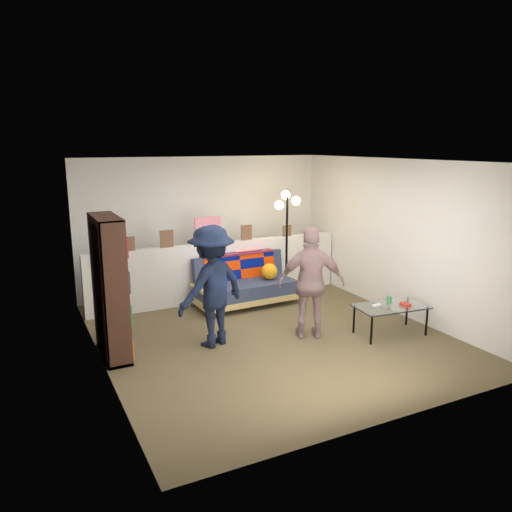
{
  "coord_description": "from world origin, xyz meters",
  "views": [
    {
      "loc": [
        -3.08,
        -5.82,
        2.63
      ],
      "look_at": [
        0.0,
        0.4,
        1.05
      ],
      "focal_mm": 35.0,
      "sensor_mm": 36.0,
      "label": 1
    }
  ],
  "objects_px": {
    "coffee_table": "(391,308)",
    "floor_lamp": "(287,223)",
    "person_left": "(212,286)",
    "person_right": "(311,283)",
    "bookshelf": "(110,292)",
    "futon_sofa": "(246,284)"
  },
  "relations": [
    {
      "from": "futon_sofa",
      "to": "coffee_table",
      "type": "relative_size",
      "value": 1.67
    },
    {
      "from": "person_right",
      "to": "person_left",
      "type": "bearing_deg",
      "value": 10.69
    },
    {
      "from": "coffee_table",
      "to": "floor_lamp",
      "type": "relative_size",
      "value": 0.57
    },
    {
      "from": "person_right",
      "to": "bookshelf",
      "type": "bearing_deg",
      "value": 12.68
    },
    {
      "from": "bookshelf",
      "to": "person_right",
      "type": "xyz_separation_m",
      "value": [
        2.56,
        -0.58,
        -0.06
      ]
    },
    {
      "from": "floor_lamp",
      "to": "person_right",
      "type": "distance_m",
      "value": 1.94
    },
    {
      "from": "floor_lamp",
      "to": "person_right",
      "type": "relative_size",
      "value": 1.19
    },
    {
      "from": "person_left",
      "to": "person_right",
      "type": "xyz_separation_m",
      "value": [
        1.31,
        -0.35,
        -0.03
      ]
    },
    {
      "from": "floor_lamp",
      "to": "person_left",
      "type": "xyz_separation_m",
      "value": [
        -1.93,
        -1.41,
        -0.5
      ]
    },
    {
      "from": "bookshelf",
      "to": "floor_lamp",
      "type": "distance_m",
      "value": 3.42
    },
    {
      "from": "bookshelf",
      "to": "person_left",
      "type": "relative_size",
      "value": 1.11
    },
    {
      "from": "person_right",
      "to": "floor_lamp",
      "type": "bearing_deg",
      "value": -83.73
    },
    {
      "from": "floor_lamp",
      "to": "person_left",
      "type": "relative_size",
      "value": 1.14
    },
    {
      "from": "bookshelf",
      "to": "person_left",
      "type": "bearing_deg",
      "value": -10.71
    },
    {
      "from": "coffee_table",
      "to": "floor_lamp",
      "type": "bearing_deg",
      "value": 101.44
    },
    {
      "from": "coffee_table",
      "to": "person_left",
      "type": "xyz_separation_m",
      "value": [
        -2.37,
        0.77,
        0.41
      ]
    },
    {
      "from": "coffee_table",
      "to": "futon_sofa",
      "type": "bearing_deg",
      "value": 120.28
    },
    {
      "from": "futon_sofa",
      "to": "bookshelf",
      "type": "bearing_deg",
      "value": -154.84
    },
    {
      "from": "coffee_table",
      "to": "floor_lamp",
      "type": "distance_m",
      "value": 2.4
    },
    {
      "from": "bookshelf",
      "to": "coffee_table",
      "type": "xyz_separation_m",
      "value": [
        3.62,
        -1.01,
        -0.44
      ]
    },
    {
      "from": "floor_lamp",
      "to": "person_right",
      "type": "height_order",
      "value": "floor_lamp"
    },
    {
      "from": "futon_sofa",
      "to": "person_left",
      "type": "distance_m",
      "value": 1.82
    }
  ]
}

